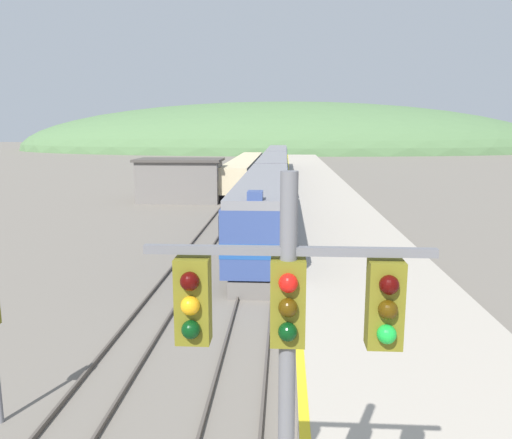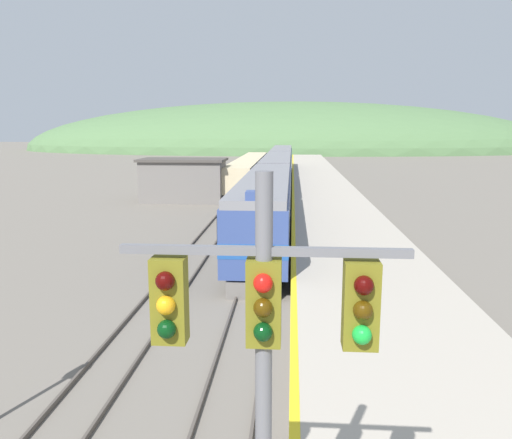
{
  "view_description": "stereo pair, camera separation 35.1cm",
  "coord_description": "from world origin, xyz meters",
  "px_view_note": "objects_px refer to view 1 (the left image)",
  "views": [
    {
      "loc": [
        1.25,
        -1.23,
        7.23
      ],
      "look_at": [
        -0.25,
        24.32,
        2.51
      ],
      "focal_mm": 35.0,
      "sensor_mm": 36.0,
      "label": 1
    },
    {
      "loc": [
        1.6,
        -1.21,
        7.23
      ],
      "look_at": [
        -0.25,
        24.32,
        2.51
      ],
      "focal_mm": 35.0,
      "sensor_mm": 36.0,
      "label": 2
    }
  ],
  "objects_px": {
    "siding_train": "(245,171)",
    "signal_mast_main": "(287,357)",
    "carriage_third": "(277,161)",
    "express_train_lead_car": "(265,207)",
    "carriage_second": "(274,174)"
  },
  "relations": [
    {
      "from": "carriage_second",
      "to": "siding_train",
      "type": "height_order",
      "value": "carriage_second"
    },
    {
      "from": "siding_train",
      "to": "signal_mast_main",
      "type": "bearing_deg",
      "value": -84.91
    },
    {
      "from": "carriage_second",
      "to": "carriage_third",
      "type": "bearing_deg",
      "value": 90.0
    },
    {
      "from": "carriage_third",
      "to": "siding_train",
      "type": "xyz_separation_m",
      "value": [
        -3.86,
        -12.71,
        -0.56
      ]
    },
    {
      "from": "express_train_lead_car",
      "to": "siding_train",
      "type": "height_order",
      "value": "express_train_lead_car"
    },
    {
      "from": "express_train_lead_car",
      "to": "signal_mast_main",
      "type": "relative_size",
      "value": 3.19
    },
    {
      "from": "carriage_second",
      "to": "siding_train",
      "type": "xyz_separation_m",
      "value": [
        -3.86,
        9.86,
        -0.56
      ]
    },
    {
      "from": "carriage_second",
      "to": "siding_train",
      "type": "bearing_deg",
      "value": 111.4
    },
    {
      "from": "express_train_lead_car",
      "to": "signal_mast_main",
      "type": "bearing_deg",
      "value": -87.07
    },
    {
      "from": "carriage_third",
      "to": "siding_train",
      "type": "height_order",
      "value": "carriage_third"
    },
    {
      "from": "carriage_second",
      "to": "signal_mast_main",
      "type": "height_order",
      "value": "signal_mast_main"
    },
    {
      "from": "siding_train",
      "to": "signal_mast_main",
      "type": "distance_m",
      "value": 58.18
    },
    {
      "from": "carriage_third",
      "to": "siding_train",
      "type": "relative_size",
      "value": 0.68
    },
    {
      "from": "express_train_lead_car",
      "to": "carriage_third",
      "type": "bearing_deg",
      "value": 90.0
    },
    {
      "from": "carriage_third",
      "to": "carriage_second",
      "type": "bearing_deg",
      "value": -90.0
    }
  ]
}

